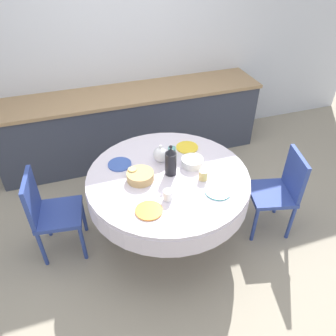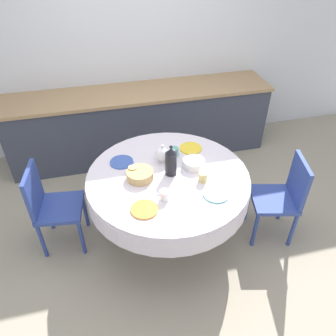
{
  "view_description": "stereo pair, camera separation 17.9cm",
  "coord_description": "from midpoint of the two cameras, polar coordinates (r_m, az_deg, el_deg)",
  "views": [
    {
      "loc": [
        -0.71,
        -2.13,
        2.54
      ],
      "look_at": [
        0.0,
        0.0,
        0.81
      ],
      "focal_mm": 35.0,
      "sensor_mm": 36.0,
      "label": 1
    },
    {
      "loc": [
        -0.53,
        -2.18,
        2.54
      ],
      "look_at": [
        0.0,
        0.0,
        0.81
      ],
      "focal_mm": 35.0,
      "sensor_mm": 36.0,
      "label": 2
    }
  ],
  "objects": [
    {
      "name": "ground_plane",
      "position": [
        3.39,
        -1.54,
        -10.96
      ],
      "size": [
        12.0,
        12.0,
        0.0
      ],
      "primitive_type": "plane",
      "color": "#9E937F"
    },
    {
      "name": "cup_near_left",
      "position": [
        2.62,
        -2.01,
        -4.8
      ],
      "size": [
        0.08,
        0.08,
        0.09
      ],
      "primitive_type": "cylinder",
      "color": "white",
      "rests_on": "dining_table"
    },
    {
      "name": "plate_far_right",
      "position": [
        3.22,
        1.76,
        3.58
      ],
      "size": [
        0.22,
        0.22,
        0.01
      ],
      "primitive_type": "cylinder",
      "color": "yellow",
      "rests_on": "dining_table"
    },
    {
      "name": "kitchen_counter",
      "position": [
        4.23,
        -7.54,
        7.51
      ],
      "size": [
        3.24,
        0.64,
        0.88
      ],
      "color": "#383D4C",
      "rests_on": "ground_plane"
    },
    {
      "name": "teapot",
      "position": [
        3.0,
        -2.92,
        2.36
      ],
      "size": [
        0.19,
        0.14,
        0.18
      ],
      "color": "white",
      "rests_on": "dining_table"
    },
    {
      "name": "plate_near_right",
      "position": [
        2.72,
        6.82,
        -4.12
      ],
      "size": [
        0.22,
        0.22,
        0.01
      ],
      "primitive_type": "cylinder",
      "color": "#60BCB7",
      "rests_on": "dining_table"
    },
    {
      "name": "coffee_carafe",
      "position": [
        2.82,
        -1.35,
        1.1
      ],
      "size": [
        0.1,
        0.1,
        0.3
      ],
      "color": "black",
      "rests_on": "dining_table"
    },
    {
      "name": "bread_basket",
      "position": [
        2.83,
        -6.66,
        -1.46
      ],
      "size": [
        0.23,
        0.23,
        0.08
      ],
      "primitive_type": "cylinder",
      "color": "tan",
      "rests_on": "dining_table"
    },
    {
      "name": "fruit_bowl",
      "position": [
        2.97,
        2.54,
        1.0
      ],
      "size": [
        0.2,
        0.2,
        0.07
      ],
      "primitive_type": "cylinder",
      "color": "silver",
      "rests_on": "dining_table"
    },
    {
      "name": "chair_right",
      "position": [
        3.1,
        -21.57,
        -6.97
      ],
      "size": [
        0.45,
        0.45,
        0.87
      ],
      "rotation": [
        0.0,
        0.0,
        -1.7
      ],
      "color": "#2D428E",
      "rests_on": "ground_plane"
    },
    {
      "name": "chair_left",
      "position": [
        3.25,
        17.39,
        -3.54
      ],
      "size": [
        0.48,
        0.48,
        0.87
      ],
      "rotation": [
        0.0,
        0.0,
        1.33
      ],
      "color": "#2D428E",
      "rests_on": "ground_plane"
    },
    {
      "name": "cup_far_left",
      "position": [
        2.86,
        -7.97,
        -0.89
      ],
      "size": [
        0.08,
        0.08,
        0.09
      ],
      "primitive_type": "cylinder",
      "color": "#DBB766",
      "rests_on": "dining_table"
    },
    {
      "name": "plate_far_left",
      "position": [
        3.04,
        -10.09,
        0.61
      ],
      "size": [
        0.22,
        0.22,
        0.01
      ],
      "primitive_type": "cylinder",
      "color": "#3856AD",
      "rests_on": "dining_table"
    },
    {
      "name": "dining_table",
      "position": [
        2.96,
        -1.74,
        -3.11
      ],
      "size": [
        1.45,
        1.45,
        0.73
      ],
      "color": "brown",
      "rests_on": "ground_plane"
    },
    {
      "name": "cup_near_right",
      "position": [
        2.82,
        4.35,
        -1.28
      ],
      "size": [
        0.08,
        0.08,
        0.09
      ],
      "primitive_type": "cylinder",
      "color": "#DBB766",
      "rests_on": "dining_table"
    },
    {
      "name": "plate_near_left",
      "position": [
        2.55,
        -5.37,
        -7.45
      ],
      "size": [
        0.22,
        0.22,
        0.01
      ],
      "primitive_type": "cylinder",
      "color": "orange",
      "rests_on": "dining_table"
    },
    {
      "name": "cup_far_right",
      "position": [
        3.1,
        -0.98,
        2.87
      ],
      "size": [
        0.08,
        0.08,
        0.09
      ],
      "primitive_type": "cylinder",
      "color": "#5BA39E",
      "rests_on": "dining_table"
    },
    {
      "name": "wall_back",
      "position": [
        4.19,
        -9.59,
        19.92
      ],
      "size": [
        7.0,
        0.05,
        2.6
      ],
      "color": "silver",
      "rests_on": "ground_plane"
    }
  ]
}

